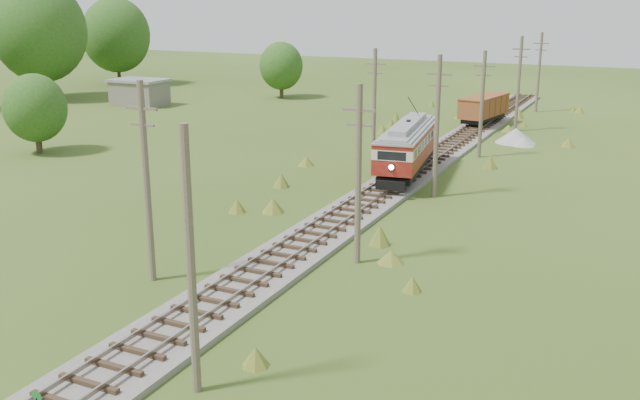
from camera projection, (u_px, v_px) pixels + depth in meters
The scene contains 17 objects.
railbed_main at pixel (402, 178), 49.58m from camera, with size 3.60×96.00×0.57m.
streetcar at pixel (408, 143), 49.83m from camera, with size 4.33×11.64×5.26m.
gondola at pixel (484, 107), 70.15m from camera, with size 3.60×7.74×2.47m.
gravel_pile at pixel (517, 136), 62.33m from camera, with size 3.61×3.83×1.31m.
utility_pole_r_1 at pixel (191, 264), 21.98m from camera, with size 0.30×0.30×8.80m.
utility_pole_r_2 at pixel (358, 174), 33.17m from camera, with size 1.60×0.30×8.60m.
utility_pole_r_3 at pixel (437, 126), 44.44m from camera, with size 1.60×0.30×9.00m.
utility_pole_r_4 at pixel (482, 103), 55.88m from camera, with size 1.60×0.30×8.40m.
utility_pole_r_5 at pixel (519, 83), 66.93m from camera, with size 1.60×0.30×8.90m.
utility_pole_r_6 at pixel (539, 72), 78.32m from camera, with size 1.60×0.30×8.70m.
utility_pole_l_a at pixel (147, 181), 31.02m from camera, with size 1.60×0.30×9.00m.
utility_pole_l_b at pixel (374, 103), 55.49m from camera, with size 1.60×0.30×8.60m.
tree_left_4 at pixel (39, 31), 87.09m from camera, with size 11.34×11.34×14.61m.
tree_left_5 at pixel (116, 35), 102.14m from camera, with size 9.66×9.66×12.44m.
tree_mid_a at pixel (281, 66), 89.65m from camera, with size 5.46×5.46×7.03m.
tree_mid_c at pixel (35, 108), 57.59m from camera, with size 5.04×5.04×6.49m.
shed at pixel (139, 92), 84.01m from camera, with size 6.40×4.40×3.10m.
Camera 1 is at (15.58, -11.86, 12.33)m, focal length 40.00 mm.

